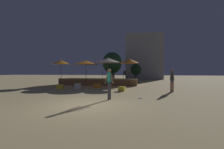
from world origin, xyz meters
name	(u,v)px	position (x,y,z in m)	size (l,w,h in m)	color
ground_plane	(85,105)	(0.00, 0.00, 0.00)	(120.00, 120.00, 0.00)	tan
wooden_deck	(99,82)	(-2.33, 11.25, 0.37)	(9.48, 2.70, 0.81)	olive
patio_umbrella_0	(108,60)	(-0.83, 9.73, 2.90)	(2.89, 2.89, 3.25)	brown
patio_umbrella_1	(129,61)	(1.57, 9.83, 2.81)	(2.12, 2.12, 3.14)	brown
patio_umbrella_2	(86,63)	(-3.35, 9.38, 2.66)	(2.83, 2.83, 2.95)	brown
patio_umbrella_3	(61,62)	(-6.40, 9.33, 2.73)	(2.09, 2.09, 3.03)	brown
cube_seat_0	(97,86)	(-1.54, 7.57, 0.22)	(0.65, 0.65, 0.43)	orange
cube_seat_1	(78,86)	(-3.17, 6.60, 0.25)	(0.55, 0.55, 0.49)	white
cube_seat_2	(122,89)	(1.20, 5.48, 0.19)	(0.58, 0.58, 0.39)	yellow
cube_seat_3	(60,87)	(-4.58, 5.86, 0.22)	(0.63, 0.63, 0.44)	yellow
person_0	(172,79)	(5.23, 5.78, 1.01)	(0.32, 0.51, 1.82)	#997051
person_1	(109,83)	(0.90, 1.57, 0.99)	(0.59, 0.30, 1.80)	#3F3F47
bistro_chair_0	(125,74)	(0.89, 11.53, 1.35)	(0.40, 0.40, 0.90)	#2D3338
bistro_chair_1	(103,74)	(-1.79, 11.26, 1.35)	(0.42, 0.41, 0.90)	#2D3338
frisbee_disc	(140,98)	(2.68, 2.28, 0.02)	(0.22, 0.22, 0.03)	white
background_tree_0	(114,66)	(-2.17, 21.93, 2.70)	(2.49, 2.49, 4.08)	#3D2B1C
background_tree_1	(112,63)	(-1.75, 17.53, 3.08)	(3.19, 3.19, 4.84)	#3D2B1C
background_tree_2	(136,70)	(2.08, 21.19, 2.01)	(1.93, 1.93, 3.09)	#3D2B1C
distant_building	(144,57)	(3.75, 26.62, 4.87)	(7.89, 3.12, 9.74)	gray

